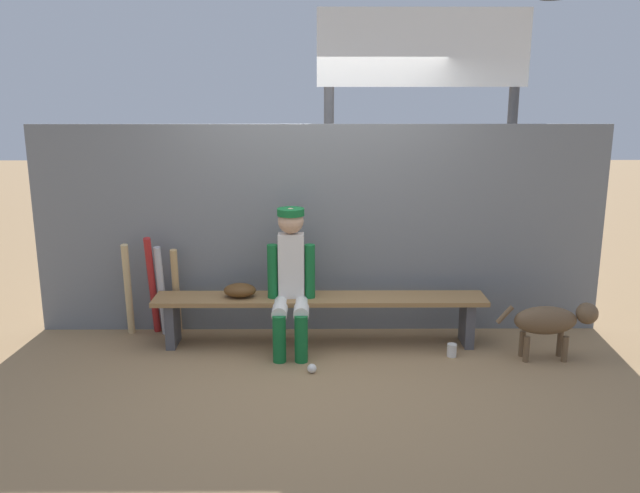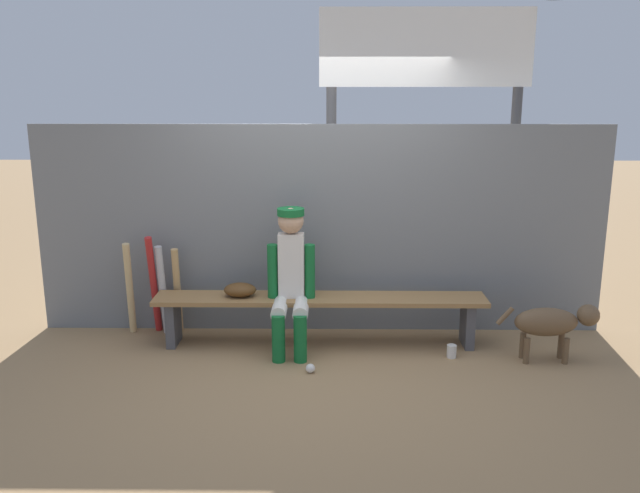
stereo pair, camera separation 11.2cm
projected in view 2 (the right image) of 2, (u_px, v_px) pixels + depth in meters
name	position (u px, v px, depth m)	size (l,w,h in m)	color
ground_plane	(320.00, 344.00, 5.87)	(30.00, 30.00, 0.00)	#9E7A51
chainlink_fence	(321.00, 230.00, 6.02)	(5.17, 0.03, 1.90)	slate
dugout_bench	(320.00, 306.00, 5.78)	(2.89, 0.36, 0.44)	olive
player_seated	(291.00, 276.00, 5.61)	(0.41, 0.55, 1.22)	silver
baseball_glove	(240.00, 290.00, 5.76)	(0.28, 0.20, 0.12)	#593819
bat_wood_tan	(177.00, 291.00, 6.04)	(0.06, 0.06, 0.81)	tan
bat_aluminum_silver	(163.00, 290.00, 6.00)	(0.06, 0.06, 0.84)	#B7B7BC
bat_aluminum_red	(154.00, 285.00, 6.01)	(0.06, 0.06, 0.94)	#B22323
bat_wood_natural	(130.00, 289.00, 6.01)	(0.06, 0.06, 0.87)	tan
baseball	(310.00, 368.00, 5.27)	(0.07, 0.07, 0.07)	white
cup_on_ground	(452.00, 351.00, 5.57)	(0.08, 0.08, 0.11)	silver
cup_on_bench	(280.00, 289.00, 5.78)	(0.08, 0.08, 0.11)	#1E47AD
scoreboard	(432.00, 84.00, 6.46)	(2.34, 0.27, 3.20)	#3F3F42
dog	(553.00, 322.00, 5.44)	(0.84, 0.20, 0.49)	brown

